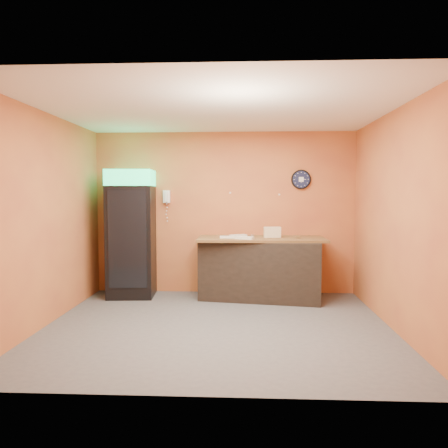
{
  "coord_description": "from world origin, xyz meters",
  "views": [
    {
      "loc": [
        0.36,
        -5.6,
        1.74
      ],
      "look_at": [
        0.06,
        0.6,
        1.3
      ],
      "focal_mm": 35.0,
      "sensor_mm": 36.0,
      "label": 1
    }
  ],
  "objects": [
    {
      "name": "butcher_paper",
      "position": [
        0.63,
        1.57,
        0.99
      ],
      "size": [
        2.08,
        0.91,
        0.04
      ],
      "primitive_type": "cube",
      "rotation": [
        0.0,
        0.0,
        0.01
      ],
      "color": "brown",
      "rests_on": "prep_counter"
    },
    {
      "name": "wall_phone",
      "position": [
        -1.01,
        1.95,
        1.68
      ],
      "size": [
        0.12,
        0.1,
        0.22
      ],
      "color": "white",
      "rests_on": "back_wall"
    },
    {
      "name": "left_wall",
      "position": [
        -2.25,
        0.0,
        1.4
      ],
      "size": [
        0.02,
        4.0,
        2.8
      ],
      "primitive_type": "cube",
      "color": "#C77438",
      "rests_on": "floor"
    },
    {
      "name": "sub_roll_stack",
      "position": [
        0.81,
        1.59,
        1.1
      ],
      "size": [
        0.29,
        0.13,
        0.18
      ],
      "rotation": [
        0.0,
        0.0,
        0.12
      ],
      "color": "beige",
      "rests_on": "butcher_paper"
    },
    {
      "name": "wrapped_sandwich_left",
      "position": [
        0.08,
        1.45,
        1.03
      ],
      "size": [
        0.25,
        0.1,
        0.04
      ],
      "primitive_type": "cube",
      "rotation": [
        0.0,
        0.0,
        -0.01
      ],
      "color": "silver",
      "rests_on": "butcher_paper"
    },
    {
      "name": "beverage_cooler",
      "position": [
        -1.56,
        1.6,
        1.04
      ],
      "size": [
        0.8,
        0.81,
        2.13
      ],
      "rotation": [
        0.0,
        0.0,
        0.07
      ],
      "color": "black",
      "rests_on": "floor"
    },
    {
      "name": "right_wall",
      "position": [
        2.25,
        0.0,
        1.4
      ],
      "size": [
        0.02,
        4.0,
        2.8
      ],
      "primitive_type": "cube",
      "color": "#C77438",
      "rests_on": "floor"
    },
    {
      "name": "wrapped_sandwich_mid",
      "position": [
        0.35,
        1.31,
        1.03
      ],
      "size": [
        0.31,
        0.22,
        0.04
      ],
      "primitive_type": "cube",
      "rotation": [
        0.0,
        0.0,
        -0.42
      ],
      "color": "silver",
      "rests_on": "butcher_paper"
    },
    {
      "name": "wrapped_sandwich_right",
      "position": [
        0.25,
        1.65,
        1.03
      ],
      "size": [
        0.3,
        0.23,
        0.04
      ],
      "primitive_type": "cube",
      "rotation": [
        0.0,
        0.0,
        0.5
      ],
      "color": "silver",
      "rests_on": "butcher_paper"
    },
    {
      "name": "prep_counter",
      "position": [
        0.63,
        1.57,
        0.49
      ],
      "size": [
        2.06,
        1.16,
        0.97
      ],
      "primitive_type": "cube",
      "rotation": [
        0.0,
        0.0,
        -0.16
      ],
      "color": "black",
      "rests_on": "floor"
    },
    {
      "name": "ceiling",
      "position": [
        0.0,
        0.0,
        2.8
      ],
      "size": [
        4.5,
        4.0,
        0.02
      ],
      "primitive_type": "cube",
      "color": "white",
      "rests_on": "back_wall"
    },
    {
      "name": "wall_clock",
      "position": [
        1.32,
        1.97,
        1.98
      ],
      "size": [
        0.34,
        0.06,
        0.34
      ],
      "color": "black",
      "rests_on": "back_wall"
    },
    {
      "name": "kitchen_tool",
      "position": [
        0.48,
        1.56,
        1.04
      ],
      "size": [
        0.06,
        0.06,
        0.06
      ],
      "primitive_type": "cylinder",
      "color": "silver",
      "rests_on": "butcher_paper"
    },
    {
      "name": "back_wall",
      "position": [
        0.0,
        2.0,
        1.4
      ],
      "size": [
        4.5,
        0.02,
        2.8
      ],
      "primitive_type": "cube",
      "color": "#C77438",
      "rests_on": "floor"
    },
    {
      "name": "floor",
      "position": [
        0.0,
        0.0,
        0.0
      ],
      "size": [
        4.5,
        4.5,
        0.0
      ],
      "primitive_type": "plane",
      "color": "#47474C",
      "rests_on": "ground"
    }
  ]
}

